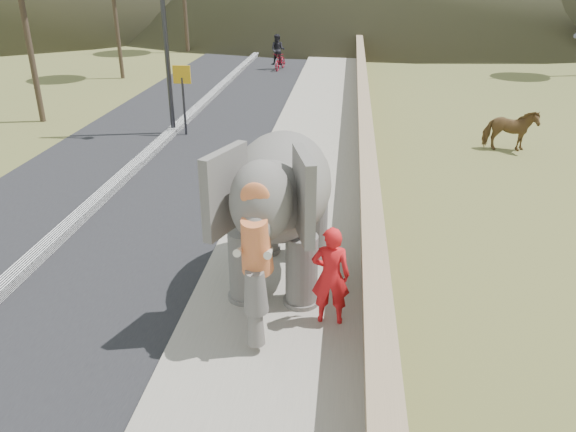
{
  "coord_description": "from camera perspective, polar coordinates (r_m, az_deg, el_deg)",
  "views": [
    {
      "loc": [
        1.11,
        -5.14,
        5.5
      ],
      "look_at": [
        0.2,
        3.24,
        1.7
      ],
      "focal_mm": 35.0,
      "sensor_mm": 36.0,
      "label": 1
    }
  ],
  "objects": [
    {
      "name": "road",
      "position": [
        17.22,
        -15.01,
        4.85
      ],
      "size": [
        7.0,
        120.0,
        0.03
      ],
      "primitive_type": "cube",
      "color": "black",
      "rests_on": "ground"
    },
    {
      "name": "median",
      "position": [
        17.19,
        -15.04,
        5.14
      ],
      "size": [
        0.35,
        120.0,
        0.22
      ],
      "primitive_type": "cube",
      "color": "black",
      "rests_on": "ground"
    },
    {
      "name": "walkway",
      "position": [
        16.12,
        1.88,
        4.59
      ],
      "size": [
        3.0,
        120.0,
        0.15
      ],
      "primitive_type": "cube",
      "color": "#9E9687",
      "rests_on": "ground"
    },
    {
      "name": "parapet",
      "position": [
        15.94,
        7.86,
        5.94
      ],
      "size": [
        0.3,
        120.0,
        1.1
      ],
      "primitive_type": "cube",
      "color": "tan",
      "rests_on": "ground"
    },
    {
      "name": "signboard",
      "position": [
        19.82,
        -10.64,
        12.64
      ],
      "size": [
        0.6,
        0.08,
        2.4
      ],
      "color": "#2D2D33",
      "rests_on": "ground"
    },
    {
      "name": "cow",
      "position": [
        19.33,
        21.62,
        8.11
      ],
      "size": [
        1.65,
        0.87,
        1.35
      ],
      "primitive_type": "imported",
      "rotation": [
        0.0,
        0.0,
        1.48
      ],
      "color": "brown",
      "rests_on": "ground"
    },
    {
      "name": "elephant_and_man",
      "position": [
        9.97,
        -0.6,
        0.99
      ],
      "size": [
        2.33,
        4.01,
        2.84
      ],
      "color": "slate",
      "rests_on": "ground"
    },
    {
      "name": "motorcyclist",
      "position": [
        32.75,
        -0.9,
        15.92
      ],
      "size": [
        1.04,
        1.89,
        1.94
      ],
      "color": "maroon",
      "rests_on": "ground"
    }
  ]
}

